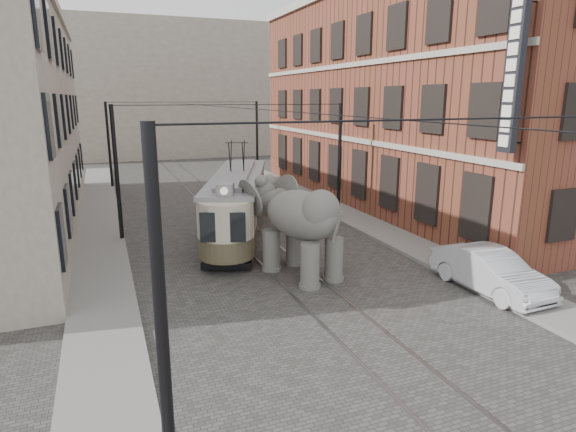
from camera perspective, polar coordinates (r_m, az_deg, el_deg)
name	(u,v)px	position (r m, az deg, el deg)	size (l,w,h in m)	color
ground	(286,268)	(18.42, -0.21, -6.16)	(120.00, 120.00, 0.00)	#474441
tram_rails	(286,268)	(18.42, -0.21, -6.13)	(1.54, 80.00, 0.02)	slate
sidewalk_right	(420,249)	(21.18, 15.18, -3.77)	(2.00, 60.00, 0.15)	slate
sidewalk_left	(103,290)	(17.34, -20.93, -8.16)	(2.00, 60.00, 0.15)	slate
brick_building	(405,102)	(30.48, 13.56, 12.86)	(8.00, 26.00, 12.00)	brown
distant_block	(156,91)	(56.53, -15.25, 14.02)	(28.00, 10.00, 14.00)	gray
catenary	(243,171)	(22.26, -5.30, 5.23)	(11.00, 30.20, 6.00)	black
tram	(238,188)	(22.81, -5.92, 3.27)	(2.24, 10.86, 4.31)	#C2B59D
elephant	(302,229)	(17.26, 1.63, -1.54)	(3.10, 5.63, 3.45)	#615F5A
parked_car	(490,271)	(17.44, 22.62, -5.95)	(1.52, 4.31, 1.42)	silver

